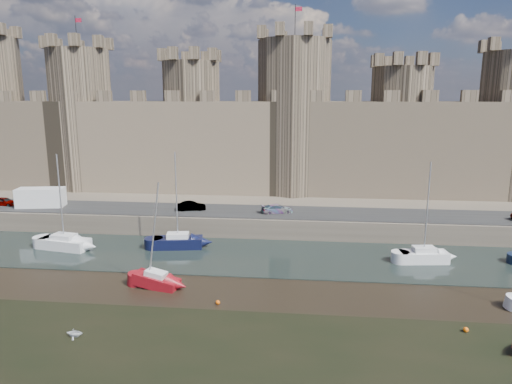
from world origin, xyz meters
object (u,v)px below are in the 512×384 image
car_1 (191,206)px  car_2 (277,209)px  car_0 (4,202)px  van (41,198)px  sailboat_4 (156,280)px  sailboat_1 (178,241)px  sailboat_2 (424,255)px  sailboat_0 (64,242)px

car_1 → car_2: (11.27, -0.18, -0.04)m
car_0 → car_2: bearing=-83.9°
van → sailboat_4: sailboat_4 is taller
sailboat_1 → sailboat_4: (0.99, -10.95, -0.13)m
car_2 → sailboat_2: size_ratio=0.38×
van → sailboat_4: (22.00, -18.57, -3.09)m
car_2 → sailboat_4: bearing=133.6°
car_1 → sailboat_0: (-12.58, -9.57, -2.28)m
sailboat_1 → sailboat_2: 27.10m
sailboat_0 → sailboat_1: 13.00m
car_2 → sailboat_0: 25.73m
car_2 → van: van is taller
sailboat_0 → sailboat_4: (13.88, -9.25, -0.11)m
sailboat_4 → sailboat_0: bearing=158.3°
car_0 → van: 5.58m
sailboat_0 → sailboat_2: (39.93, -0.16, 0.00)m
sailboat_0 → sailboat_4: bearing=-23.5°
car_0 → car_2: size_ratio=0.87×
car_0 → sailboat_0: sailboat_0 is taller
van → sailboat_1: size_ratio=0.54×
van → car_2: bearing=-9.8°
car_1 → sailboat_1: size_ratio=0.34×
sailboat_0 → car_0: bearing=155.0°
car_0 → sailboat_2: bearing=-93.9°
car_1 → sailboat_4: 19.01m
car_2 → van: bearing=71.9°
van → sailboat_0: sailboat_0 is taller
car_1 → sailboat_2: bearing=-122.7°
car_1 → sailboat_4: bearing=170.8°
car_1 → sailboat_1: 8.19m
van → sailboat_4: 28.95m
car_0 → van: van is taller
car_1 → sailboat_0: sailboat_0 is taller
sailboat_0 → sailboat_4: 16.68m
sailboat_2 → sailboat_0: bearing=172.7°
car_0 → car_2: 37.50m
car_2 → sailboat_4: sailboat_4 is taller
sailboat_0 → sailboat_1: size_ratio=0.98×
sailboat_2 → sailboat_4: size_ratio=1.08×
car_2 → sailboat_2: 18.83m
car_1 → sailboat_0: bearing=114.1°
car_2 → sailboat_0: size_ratio=0.37×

